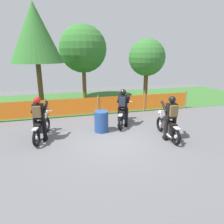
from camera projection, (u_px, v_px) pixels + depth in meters
name	position (u px, v px, depth m)	size (l,w,h in m)	color
ground	(115.00, 139.00, 7.73)	(24.00, 24.00, 0.02)	#5B5B60
grass_verge	(89.00, 101.00, 13.87)	(24.00, 6.79, 0.01)	#386B2D
barrier_fence	(98.00, 105.00, 10.57)	(10.64, 0.08, 1.05)	olive
tree_leftmost	(35.00, 33.00, 10.85)	(2.88, 2.88, 5.85)	brown
tree_near_left	(83.00, 49.00, 13.85)	(3.27, 3.27, 5.12)	brown
tree_near_right	(147.00, 58.00, 12.97)	(2.36, 2.36, 4.10)	brown
motorcycle_lead	(42.00, 127.00, 7.66)	(0.72, 1.98, 0.95)	black
motorcycle_trailing	(167.00, 126.00, 7.75)	(0.58, 1.96, 0.92)	black
motorcycle_third	(124.00, 115.00, 9.16)	(1.12, 1.86, 0.98)	black
rider_lead	(39.00, 116.00, 7.31)	(0.63, 0.74, 1.69)	black
rider_trailing	(171.00, 116.00, 7.41)	(0.57, 0.70, 1.69)	black
rider_third	(123.00, 106.00, 8.82)	(0.71, 0.79, 1.69)	black
oil_drum	(101.00, 121.00, 8.34)	(0.58, 0.58, 0.88)	navy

